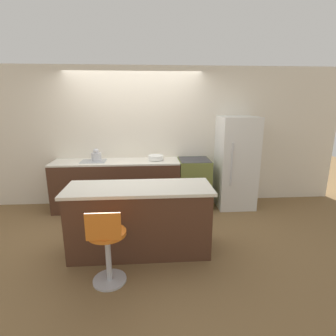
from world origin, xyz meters
TOP-DOWN VIEW (x-y plane):
  - ground_plane at (0.00, 0.00)m, footprint 14.00×14.00m
  - wall_back at (0.00, 0.64)m, footprint 8.00×0.06m
  - back_counter at (-0.35, 0.31)m, footprint 2.30×0.59m
  - kitchen_island at (0.13, -1.20)m, footprint 1.87×0.67m
  - oven_range at (1.10, 0.31)m, footprint 0.58×0.60m
  - refrigerator at (1.88, 0.28)m, footprint 0.68×0.68m
  - stool_chair at (-0.20, -1.83)m, footprint 0.42×0.42m
  - kettle at (-0.70, 0.34)m, footprint 0.18×0.18m
  - mixing_bowl at (0.38, 0.34)m, footprint 0.28×0.28m

SIDE VIEW (x-z plane):
  - ground_plane at x=0.00m, z-range 0.00..0.00m
  - stool_chair at x=-0.20m, z-range -0.01..0.90m
  - back_counter at x=-0.35m, z-range 0.00..0.92m
  - kitchen_island at x=0.13m, z-range 0.00..0.91m
  - oven_range at x=1.10m, z-range 0.00..0.92m
  - refrigerator at x=1.88m, z-range 0.00..1.70m
  - mixing_bowl at x=0.38m, z-range 0.92..1.00m
  - kettle at x=-0.70m, z-range 0.90..1.12m
  - wall_back at x=0.00m, z-range 0.00..2.60m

